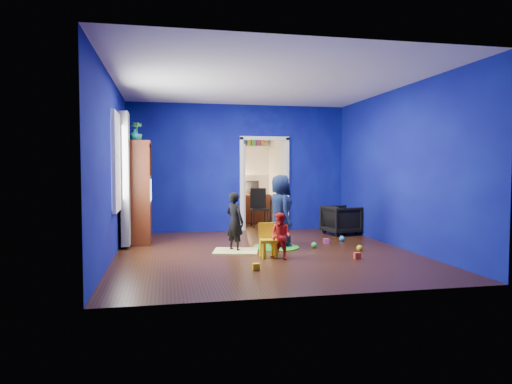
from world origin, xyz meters
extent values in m
cube|color=black|center=(0.00, 0.00, 0.00)|extent=(5.00, 5.50, 0.01)
cube|color=white|center=(0.00, 0.00, 2.90)|extent=(5.00, 5.50, 0.01)
cube|color=#0A0968|center=(0.00, 2.75, 1.45)|extent=(5.00, 0.02, 2.90)
cube|color=#0A0968|center=(0.00, -2.75, 1.45)|extent=(5.00, 0.02, 2.90)
cube|color=#0A0968|center=(-2.50, 0.00, 1.45)|extent=(0.02, 5.50, 2.90)
cube|color=#0A0968|center=(2.50, 0.00, 1.45)|extent=(0.02, 5.50, 2.90)
imported|color=black|center=(2.10, 1.73, 0.32)|extent=(0.81, 0.80, 0.63)
imported|color=black|center=(-0.48, 0.19, 0.52)|extent=(0.42, 0.45, 1.03)
imported|color=#0F103A|center=(0.40, 0.47, 0.66)|extent=(0.49, 0.69, 1.33)
imported|color=red|center=(0.12, -0.65, 0.37)|extent=(0.45, 0.45, 0.74)
imported|color=#0B5B5F|center=(-2.22, 1.26, 2.07)|extent=(0.27, 0.27, 0.22)
imported|color=#348A32|center=(-2.22, 1.78, 2.16)|extent=(0.24, 0.24, 0.41)
cube|color=#3F130A|center=(-2.22, 1.56, 0.98)|extent=(0.58, 1.14, 1.96)
cube|color=silver|center=(-2.18, 1.56, 1.02)|extent=(0.46, 0.70, 0.54)
cube|color=#F2E07A|center=(-0.48, 0.09, 0.01)|extent=(0.87, 0.76, 0.03)
sphere|color=yellow|center=(0.35, 0.72, 0.18)|extent=(0.37, 0.37, 0.37)
cube|color=yellow|center=(-0.03, -0.45, 0.25)|extent=(0.31, 0.31, 0.50)
cylinder|color=green|center=(0.30, 0.36, 0.01)|extent=(0.83, 0.83, 0.02)
torus|color=#3F8CD8|center=(0.30, 0.36, 0.02)|extent=(0.62, 0.50, 0.75)
cube|color=white|center=(-2.48, 0.35, 1.55)|extent=(0.03, 0.95, 1.55)
cube|color=slate|center=(-2.37, 0.90, 1.25)|extent=(0.14, 0.42, 2.40)
cube|color=white|center=(0.60, 2.75, 1.05)|extent=(1.16, 0.10, 2.10)
cube|color=#3D140A|center=(0.60, 4.26, 0.38)|extent=(0.88, 0.44, 0.75)
cube|color=black|center=(0.60, 4.38, 0.95)|extent=(0.40, 0.05, 0.32)
sphere|color=#FFD88C|center=(0.32, 4.32, 0.93)|extent=(0.14, 0.14, 0.14)
cube|color=black|center=(0.60, 3.30, 0.46)|extent=(0.40, 0.40, 0.92)
cube|color=white|center=(0.60, 4.37, 2.02)|extent=(0.88, 0.24, 0.04)
cube|color=#EB4527|center=(1.33, -0.86, 0.05)|extent=(0.10, 0.08, 0.10)
sphere|color=#258ED4|center=(1.76, 0.85, 0.06)|extent=(0.11, 0.11, 0.11)
cube|color=yellow|center=(-0.41, -1.35, 0.05)|extent=(0.10, 0.08, 0.10)
sphere|color=green|center=(0.97, 0.22, 0.06)|extent=(0.11, 0.11, 0.11)
cube|color=#DB52A7|center=(1.34, 0.60, 0.05)|extent=(0.10, 0.08, 0.10)
sphere|color=gold|center=(1.66, -0.22, 0.06)|extent=(0.11, 0.11, 0.11)
camera|label=1|loc=(-1.66, -7.61, 1.45)|focal=32.00mm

